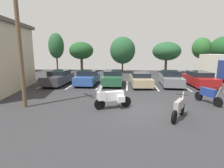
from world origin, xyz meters
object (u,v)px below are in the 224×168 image
Objects in this scene: motorcycle_touring at (112,97)px; car_blue at (88,78)px; motorcycle_second at (179,108)px; car_grey at (171,79)px; car_red at (199,79)px; motorcycle_third at (208,95)px; car_tan at (140,79)px; utility_pole at (18,31)px; car_green at (113,78)px; box_truck at (220,66)px; car_charcoal at (59,78)px.

car_blue is (-3.11, 7.54, 0.02)m from motorcycle_touring.
motorcycle_second is 9.00m from car_grey.
motorcycle_second is at bearing -116.84° from car_red.
motorcycle_touring is at bearing -166.45° from motorcycle_third.
motorcycle_third is 11.18m from car_blue.
car_tan is 11.29m from utility_pole.
car_blue is at bearing -177.50° from car_green.
car_blue is at bearing 126.88° from motorcycle_second.
motorcycle_third is 0.47× the size of car_grey.
box_truck is 22.18m from utility_pole.
car_blue is 0.98× the size of car_grey.
car_charcoal is 1.00× the size of car_red.
motorcycle_touring is at bearing 1.72° from utility_pole.
motorcycle_touring is 9.14m from car_grey.
motorcycle_second is 0.43× the size of car_grey.
motorcycle_third is at bearing 8.18° from utility_pole.
box_truck is (18.56, 5.37, 0.85)m from car_charcoal.
motorcycle_touring is at bearing -107.80° from car_tan.
car_grey reaches higher than motorcycle_touring.
car_red is at bearing 42.93° from motorcycle_touring.
motorcycle_third is 13.62m from car_charcoal.
motorcycle_touring is 0.48× the size of car_charcoal.
car_grey is at bearing 1.18° from car_charcoal.
box_truck is (15.61, 5.05, 0.87)m from car_blue.
utility_pole is (-4.92, -7.82, 3.86)m from car_green.
motorcycle_second is 0.43× the size of car_green.
car_tan is at bearing 125.73° from motorcycle_third.
car_tan reaches higher than motorcycle_third.
car_tan is 5.81m from car_red.
car_blue is 0.99× the size of car_tan.
car_blue is at bearing 179.38° from car_grey.
motorcycle_third is at bearing 46.72° from motorcycle_second.
car_blue is (-6.69, 8.92, 0.15)m from motorcycle_second.
car_tan is (5.40, -0.42, -0.04)m from car_blue.
car_tan is 0.93× the size of car_red.
motorcycle_third is 9.15m from car_green.
motorcycle_third is 0.48× the size of car_blue.
motorcycle_third is (2.73, 2.90, 0.03)m from motorcycle_second.
utility_pole is (-7.69, -7.28, 3.91)m from car_tan.
car_red is (1.77, 6.00, 0.12)m from motorcycle_third.
box_truck reaches higher than car_green.
car_charcoal reaches higher than car_tan.
car_grey reaches higher than motorcycle_third.
car_grey is at bearing -178.59° from car_red.
car_charcoal is 0.53× the size of utility_pole.
box_truck reaches higher than car_red.
car_tan is at bearing 98.66° from motorcycle_second.
utility_pole reaches higher than motorcycle_third.
car_red reaches higher than motorcycle_third.
car_charcoal is at bearing 130.04° from motorcycle_touring.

